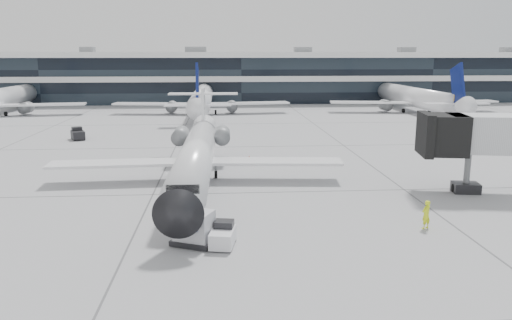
{
  "coord_description": "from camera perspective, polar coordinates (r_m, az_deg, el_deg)",
  "views": [
    {
      "loc": [
        -4.69,
        -37.77,
        10.64
      ],
      "look_at": [
        -1.95,
        0.14,
        2.6
      ],
      "focal_mm": 35.0,
      "sensor_mm": 36.0,
      "label": 1
    }
  ],
  "objects": [
    {
      "name": "regional_jet",
      "position": [
        42.47,
        -6.77,
        0.74
      ],
      "size": [
        24.92,
        31.0,
        7.17
      ],
      "rotation": [
        0.0,
        0.0,
        -0.02
      ],
      "color": "white",
      "rests_on": "ground"
    },
    {
      "name": "terminal",
      "position": [
        120.0,
        -1.91,
        9.25
      ],
      "size": [
        170.0,
        22.0,
        10.0
      ],
      "primitive_type": "cube",
      "color": "black",
      "rests_on": "ground"
    },
    {
      "name": "baggage_tug",
      "position": [
        28.61,
        -3.8,
        -8.61
      ],
      "size": [
        1.62,
        2.32,
        1.36
      ],
      "rotation": [
        0.0,
        0.0,
        -0.18
      ],
      "color": "silver",
      "rests_on": "ground"
    },
    {
      "name": "bg_jet_right",
      "position": [
        100.33,
        17.42,
        5.31
      ],
      "size": [
        32.0,
        40.0,
        9.6
      ],
      "primitive_type": null,
      "color": "white",
      "rests_on": "ground"
    },
    {
      "name": "far_tug",
      "position": [
        67.74,
        -19.71,
        2.81
      ],
      "size": [
        2.32,
        2.84,
        1.57
      ],
      "rotation": [
        0.0,
        0.0,
        0.41
      ],
      "color": "black",
      "rests_on": "ground"
    },
    {
      "name": "traffic_cone",
      "position": [
        50.81,
        -0.78,
        0.19
      ],
      "size": [
        0.44,
        0.44,
        0.61
      ],
      "rotation": [
        0.0,
        0.0,
        0.08
      ],
      "color": "#E43F0C",
      "rests_on": "ground"
    },
    {
      "name": "cargo_uld",
      "position": [
        28.85,
        -7.1,
        -7.73
      ],
      "size": [
        2.86,
        2.55,
        1.93
      ],
      "rotation": [
        0.0,
        0.0,
        -0.42
      ],
      "color": "black",
      "rests_on": "ground"
    },
    {
      "name": "ground",
      "position": [
        39.52,
        2.85,
        -3.69
      ],
      "size": [
        220.0,
        220.0,
        0.0
      ],
      "primitive_type": "plane",
      "color": "gray",
      "rests_on": "ground"
    },
    {
      "name": "bg_jet_center",
      "position": [
        93.44,
        -6.16,
        5.34
      ],
      "size": [
        32.0,
        40.0,
        9.6
      ],
      "primitive_type": null,
      "color": "white",
      "rests_on": "ground"
    },
    {
      "name": "ramp_worker",
      "position": [
        32.92,
        18.86,
        -5.91
      ],
      "size": [
        0.79,
        0.69,
        1.82
      ],
      "primitive_type": "imported",
      "rotation": [
        0.0,
        0.0,
        3.61
      ],
      "color": "#E6FF1A",
      "rests_on": "ground"
    }
  ]
}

